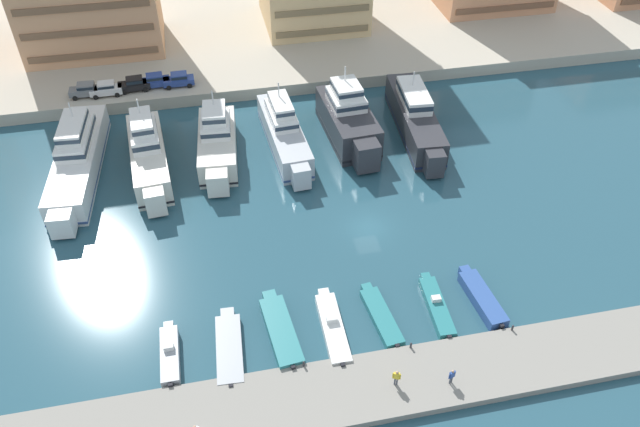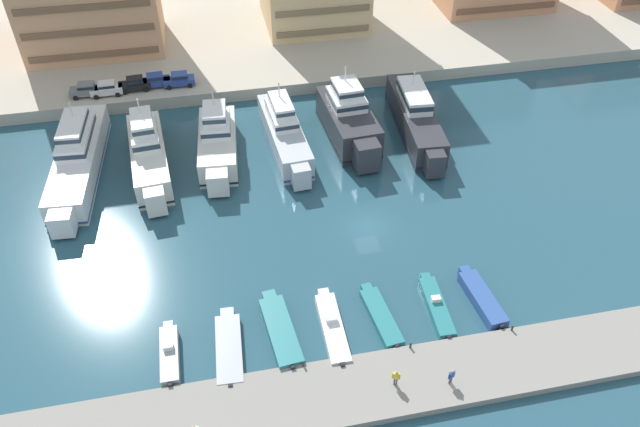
{
  "view_description": "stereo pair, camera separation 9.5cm",
  "coord_description": "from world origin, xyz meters",
  "px_view_note": "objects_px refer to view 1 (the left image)",
  "views": [
    {
      "loc": [
        -14.53,
        -45.69,
        44.19
      ],
      "look_at": [
        -5.05,
        0.42,
        2.5
      ],
      "focal_mm": 35.0,
      "sensor_mm": 36.0,
      "label": 1
    },
    {
      "loc": [
        -14.43,
        -45.71,
        44.19
      ],
      "look_at": [
        -5.05,
        0.42,
        2.5
      ],
      "focal_mm": 35.0,
      "sensor_mm": 36.0,
      "label": 2
    }
  ],
  "objects_px": {
    "yacht_white_far_left": "(77,157)",
    "yacht_ivory_mid_left": "(217,142)",
    "motorboat_teal_center_right": "(436,306)",
    "car_black_mid_left": "(134,84)",
    "car_grey_far_left": "(86,90)",
    "yacht_silver_center_left": "(284,132)",
    "motorboat_white_center_left": "(333,328)",
    "motorboat_teal_center": "(381,316)",
    "yacht_charcoal_center": "(349,120)",
    "yacht_charcoal_center_right": "(415,117)",
    "car_white_left": "(106,88)",
    "pedestrian_mid_deck": "(452,375)",
    "motorboat_grey_left": "(229,348)",
    "car_blue_center_left": "(154,80)",
    "car_blue_center": "(179,79)",
    "yacht_ivory_left": "(148,153)",
    "motorboat_blue_mid_right": "(482,298)",
    "motorboat_grey_far_left": "(170,355)",
    "pedestrian_near_edge": "(397,377)"
  },
  "relations": [
    {
      "from": "yacht_ivory_mid_left",
      "to": "car_grey_far_left",
      "type": "xyz_separation_m",
      "value": [
        -15.79,
        14.55,
        0.5
      ]
    },
    {
      "from": "car_white_left",
      "to": "car_black_mid_left",
      "type": "bearing_deg",
      "value": 8.24
    },
    {
      "from": "car_black_mid_left",
      "to": "pedestrian_mid_deck",
      "type": "relative_size",
      "value": 2.49
    },
    {
      "from": "yacht_charcoal_center",
      "to": "motorboat_blue_mid_right",
      "type": "relative_size",
      "value": 2.04
    },
    {
      "from": "motorboat_grey_far_left",
      "to": "pedestrian_near_edge",
      "type": "distance_m",
      "value": 18.97
    },
    {
      "from": "car_white_left",
      "to": "car_blue_center",
      "type": "xyz_separation_m",
      "value": [
        9.34,
        0.53,
        0.0
      ]
    },
    {
      "from": "car_white_left",
      "to": "motorboat_white_center_left",
      "type": "bearing_deg",
      "value": -63.72
    },
    {
      "from": "yacht_white_far_left",
      "to": "yacht_ivory_left",
      "type": "xyz_separation_m",
      "value": [
        7.91,
        -1.21,
        0.22
      ]
    },
    {
      "from": "yacht_white_far_left",
      "to": "yacht_ivory_mid_left",
      "type": "distance_m",
      "value": 15.81
    },
    {
      "from": "yacht_white_far_left",
      "to": "yacht_ivory_mid_left",
      "type": "xyz_separation_m",
      "value": [
        15.81,
        -0.27,
        0.07
      ]
    },
    {
      "from": "yacht_charcoal_center_right",
      "to": "car_black_mid_left",
      "type": "distance_m",
      "value": 36.93
    },
    {
      "from": "car_white_left",
      "to": "yacht_silver_center_left",
      "type": "bearing_deg",
      "value": -32.97
    },
    {
      "from": "yacht_ivory_left",
      "to": "car_black_mid_left",
      "type": "height_order",
      "value": "yacht_ivory_left"
    },
    {
      "from": "yacht_silver_center_left",
      "to": "car_grey_far_left",
      "type": "xyz_separation_m",
      "value": [
        -23.81,
        14.02,
        0.57
      ]
    },
    {
      "from": "yacht_charcoal_center_right",
      "to": "motorboat_blue_mid_right",
      "type": "relative_size",
      "value": 2.58
    },
    {
      "from": "yacht_charcoal_center_right",
      "to": "car_grey_far_left",
      "type": "bearing_deg",
      "value": 160.64
    },
    {
      "from": "car_blue_center_left",
      "to": "motorboat_grey_left",
      "type": "bearing_deg",
      "value": -82.61
    },
    {
      "from": "yacht_charcoal_center_right",
      "to": "motorboat_teal_center",
      "type": "bearing_deg",
      "value": -113.53
    },
    {
      "from": "car_grey_far_left",
      "to": "yacht_white_far_left",
      "type": "bearing_deg",
      "value": -90.05
    },
    {
      "from": "car_white_left",
      "to": "motorboat_grey_far_left",
      "type": "bearing_deg",
      "value": -80.83
    },
    {
      "from": "yacht_charcoal_center",
      "to": "car_blue_center",
      "type": "distance_m",
      "value": 24.3
    },
    {
      "from": "yacht_white_far_left",
      "to": "motorboat_teal_center",
      "type": "distance_m",
      "value": 39.48
    },
    {
      "from": "motorboat_white_center_left",
      "to": "motorboat_teal_center",
      "type": "xyz_separation_m",
      "value": [
        4.54,
        0.5,
        -0.13
      ]
    },
    {
      "from": "yacht_charcoal_center",
      "to": "car_white_left",
      "type": "xyz_separation_m",
      "value": [
        -29.23,
        13.46,
        0.1
      ]
    },
    {
      "from": "yacht_ivory_mid_left",
      "to": "car_blue_center_left",
      "type": "relative_size",
      "value": 3.66
    },
    {
      "from": "yacht_white_far_left",
      "to": "motorboat_blue_mid_right",
      "type": "height_order",
      "value": "yacht_white_far_left"
    },
    {
      "from": "yacht_white_far_left",
      "to": "car_grey_far_left",
      "type": "xyz_separation_m",
      "value": [
        0.01,
        14.28,
        0.57
      ]
    },
    {
      "from": "car_blue_center_left",
      "to": "car_blue_center",
      "type": "xyz_separation_m",
      "value": [
        3.19,
        -0.34,
        0.0
      ]
    },
    {
      "from": "motorboat_teal_center",
      "to": "motorboat_teal_center_right",
      "type": "bearing_deg",
      "value": 0.58
    },
    {
      "from": "motorboat_teal_center_right",
      "to": "motorboat_blue_mid_right",
      "type": "xyz_separation_m",
      "value": [
        4.34,
        -0.02,
        0.12
      ]
    },
    {
      "from": "car_grey_far_left",
      "to": "motorboat_teal_center_right",
      "type": "bearing_deg",
      "value": -51.64
    },
    {
      "from": "motorboat_grey_left",
      "to": "motorboat_teal_center",
      "type": "relative_size",
      "value": 1.09
    },
    {
      "from": "yacht_silver_center_left",
      "to": "motorboat_grey_far_left",
      "type": "bearing_deg",
      "value": -116.7
    },
    {
      "from": "car_grey_far_left",
      "to": "pedestrian_mid_deck",
      "type": "distance_m",
      "value": 59.13
    },
    {
      "from": "car_grey_far_left",
      "to": "yacht_silver_center_left",
      "type": "bearing_deg",
      "value": -30.49
    },
    {
      "from": "yacht_ivory_mid_left",
      "to": "motorboat_grey_left",
      "type": "distance_m",
      "value": 28.37
    },
    {
      "from": "yacht_charcoal_center",
      "to": "pedestrian_mid_deck",
      "type": "distance_m",
      "value": 36.34
    },
    {
      "from": "motorboat_teal_center_right",
      "to": "car_black_mid_left",
      "type": "height_order",
      "value": "car_black_mid_left"
    },
    {
      "from": "yacht_charcoal_center_right",
      "to": "car_white_left",
      "type": "bearing_deg",
      "value": 159.75
    },
    {
      "from": "yacht_white_far_left",
      "to": "yacht_charcoal_center",
      "type": "height_order",
      "value": "yacht_charcoal_center"
    },
    {
      "from": "yacht_silver_center_left",
      "to": "yacht_white_far_left",
      "type": "bearing_deg",
      "value": -179.36
    },
    {
      "from": "yacht_charcoal_center",
      "to": "car_white_left",
      "type": "relative_size",
      "value": 3.75
    },
    {
      "from": "yacht_white_far_left",
      "to": "motorboat_teal_center",
      "type": "relative_size",
      "value": 2.91
    },
    {
      "from": "yacht_ivory_mid_left",
      "to": "motorboat_teal_center",
      "type": "xyz_separation_m",
      "value": [
        12.21,
        -27.49,
        -1.81
      ]
    },
    {
      "from": "yacht_charcoal_center",
      "to": "car_grey_far_left",
      "type": "bearing_deg",
      "value": 156.69
    },
    {
      "from": "motorboat_blue_mid_right",
      "to": "car_grey_far_left",
      "type": "relative_size",
      "value": 1.83
    },
    {
      "from": "yacht_charcoal_center",
      "to": "pedestrian_near_edge",
      "type": "bearing_deg",
      "value": -97.46
    },
    {
      "from": "yacht_charcoal_center",
      "to": "yacht_silver_center_left",
      "type": "bearing_deg",
      "value": -177.76
    },
    {
      "from": "motorboat_grey_far_left",
      "to": "pedestrian_near_edge",
      "type": "relative_size",
      "value": 3.78
    },
    {
      "from": "yacht_charcoal_center_right",
      "to": "car_black_mid_left",
      "type": "bearing_deg",
      "value": 157.09
    }
  ]
}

